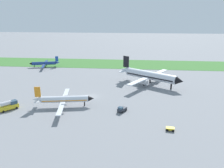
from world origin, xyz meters
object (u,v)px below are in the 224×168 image
Objects in this scene: pushback_tug_near_gate at (122,109)px; airplane_midfield_jet at (149,75)px; fuel_truck_midfield at (9,105)px; airplane_foreground_turboprop at (64,99)px; airplane_taxiing_turboprop at (45,63)px; baggage_cart_by_runway at (170,129)px.

airplane_midfield_jet is at bearing -168.45° from pushback_tug_near_gate.
fuel_truck_midfield is at bearing -112.65° from airplane_midfield_jet.
airplane_midfield_jet is 1.16× the size of airplane_foreground_turboprop.
airplane_taxiing_turboprop is 80.93m from pushback_tug_near_gate.
fuel_truck_midfield is 55.12m from baggage_cart_by_runway.
fuel_truck_midfield reaches higher than baggage_cart_by_runway.
airplane_foreground_turboprop reaches higher than fuel_truck_midfield.
airplane_foreground_turboprop is at bearing -35.41° from fuel_truck_midfield.
fuel_truck_midfield is at bearing 86.56° from airplane_taxiing_turboprop.
airplane_foreground_turboprop is (-32.43, -29.86, -1.50)m from airplane_midfield_jet.
airplane_foreground_turboprop is 6.39× the size of pushback_tug_near_gate.
pushback_tug_near_gate reaches higher than baggage_cart_by_runway.
airplane_midfield_jet is 4.58× the size of fuel_truck_midfield.
airplane_midfield_jet reaches higher than baggage_cart_by_runway.
pushback_tug_near_gate is 39.68m from fuel_truck_midfield.
pushback_tug_near_gate is 18.78m from baggage_cart_by_runway.
airplane_midfield_jet is 44.11m from airplane_foreground_turboprop.
airplane_taxiing_turboprop is at bearing 51.23° from fuel_truck_midfield.
pushback_tug_near_gate is at bearing -16.56° from airplane_foreground_turboprop.
airplane_midfield_jet is at bearing -78.39° from baggage_cart_by_runway.
airplane_midfield_jet is 44.45m from baggage_cart_by_runway.
baggage_cart_by_runway is (35.83, -14.30, -2.25)m from airplane_foreground_turboprop.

